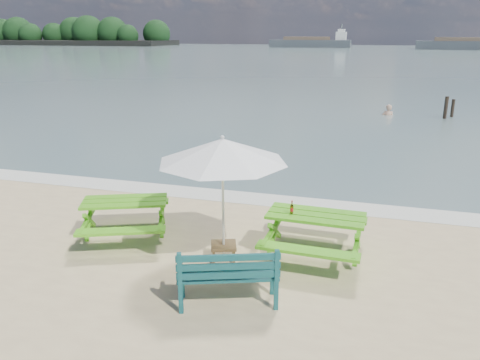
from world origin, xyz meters
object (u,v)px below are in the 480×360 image
(picnic_table_right, at_px, (315,236))
(beer_bottle, at_px, (292,209))
(swimmer, at_px, (387,121))
(picnic_table_left, at_px, (126,219))
(park_bench, at_px, (228,286))
(patio_umbrella, at_px, (222,151))
(side_table, at_px, (224,251))

(picnic_table_right, relative_size, beer_bottle, 8.33)
(beer_bottle, distance_m, swimmer, 17.37)
(picnic_table_left, distance_m, park_bench, 3.33)
(swimmer, bearing_deg, patio_umbrella, -100.21)
(side_table, bearing_deg, patio_umbrella, 90.00)
(park_bench, bearing_deg, beer_bottle, 71.45)
(side_table, height_order, patio_umbrella, patio_umbrella)
(picnic_table_left, bearing_deg, beer_bottle, 1.72)
(picnic_table_right, height_order, beer_bottle, beer_bottle)
(patio_umbrella, bearing_deg, side_table, -90.00)
(picnic_table_right, bearing_deg, picnic_table_left, -177.26)
(picnic_table_right, distance_m, swimmer, 17.21)
(patio_umbrella, relative_size, beer_bottle, 12.14)
(picnic_table_right, height_order, patio_umbrella, patio_umbrella)
(picnic_table_left, xyz_separation_m, beer_bottle, (3.43, 0.10, 0.55))
(park_bench, bearing_deg, picnic_table_right, 61.45)
(picnic_table_left, relative_size, side_table, 3.99)
(park_bench, height_order, beer_bottle, beer_bottle)
(park_bench, relative_size, swimmer, 0.96)
(beer_bottle, relative_size, swimmer, 0.14)
(picnic_table_right, height_order, swimmer, picnic_table_right)
(patio_umbrella, distance_m, beer_bottle, 1.73)
(picnic_table_right, bearing_deg, side_table, -159.54)
(park_bench, distance_m, patio_umbrella, 2.34)
(picnic_table_right, xyz_separation_m, side_table, (-1.62, -0.60, -0.25))
(park_bench, xyz_separation_m, beer_bottle, (0.64, 1.92, 0.64))
(beer_bottle, bearing_deg, park_bench, -108.55)
(swimmer, bearing_deg, picnic_table_left, -107.48)
(picnic_table_right, relative_size, park_bench, 1.25)
(patio_umbrella, bearing_deg, beer_bottle, 23.95)
(side_table, relative_size, beer_bottle, 2.43)
(side_table, bearing_deg, picnic_table_right, 20.46)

